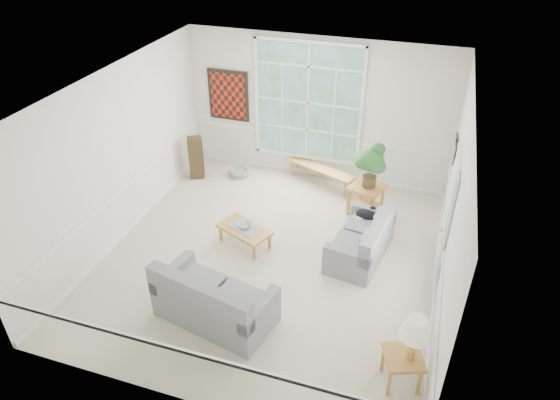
# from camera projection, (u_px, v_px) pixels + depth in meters

# --- Properties ---
(floor) EXTENTS (5.50, 6.00, 0.01)m
(floor) POSITION_uv_depth(u_px,v_px,m) (271.00, 256.00, 8.60)
(floor) COLOR #BCB69D
(floor) RESTS_ON ground
(ceiling) EXTENTS (5.50, 6.00, 0.02)m
(ceiling) POSITION_uv_depth(u_px,v_px,m) (269.00, 89.00, 6.97)
(ceiling) COLOR white
(ceiling) RESTS_ON ground
(wall_back) EXTENTS (5.50, 0.02, 3.00)m
(wall_back) POSITION_uv_depth(u_px,v_px,m) (318.00, 110.00, 10.18)
(wall_back) COLOR silver
(wall_back) RESTS_ON ground
(wall_front) EXTENTS (5.50, 0.02, 3.00)m
(wall_front) POSITION_uv_depth(u_px,v_px,m) (180.00, 316.00, 5.38)
(wall_front) COLOR silver
(wall_front) RESTS_ON ground
(wall_left) EXTENTS (0.02, 6.00, 3.00)m
(wall_left) POSITION_uv_depth(u_px,v_px,m) (118.00, 156.00, 8.50)
(wall_left) COLOR silver
(wall_left) RESTS_ON ground
(wall_right) EXTENTS (0.02, 6.00, 3.00)m
(wall_right) POSITION_uv_depth(u_px,v_px,m) (453.00, 212.00, 7.07)
(wall_right) COLOR silver
(wall_right) RESTS_ON ground
(window_back) EXTENTS (2.30, 0.08, 2.40)m
(window_back) POSITION_uv_depth(u_px,v_px,m) (308.00, 103.00, 10.12)
(window_back) COLOR white
(window_back) RESTS_ON wall_back
(entry_door) EXTENTS (0.08, 0.90, 2.10)m
(entry_door) POSITION_uv_depth(u_px,v_px,m) (446.00, 215.00, 7.80)
(entry_door) COLOR white
(entry_door) RESTS_ON floor
(door_sidelight) EXTENTS (0.08, 0.26, 1.90)m
(door_sidelight) POSITION_uv_depth(u_px,v_px,m) (446.00, 232.00, 7.25)
(door_sidelight) COLOR white
(door_sidelight) RESTS_ON wall_right
(wall_art) EXTENTS (0.90, 0.06, 1.10)m
(wall_art) POSITION_uv_depth(u_px,v_px,m) (228.00, 96.00, 10.59)
(wall_art) COLOR maroon
(wall_art) RESTS_ON wall_back
(wall_frame_near) EXTENTS (0.04, 0.26, 0.32)m
(wall_frame_near) POSITION_uv_depth(u_px,v_px,m) (454.00, 154.00, 8.45)
(wall_frame_near) COLOR black
(wall_frame_near) RESTS_ON wall_right
(wall_frame_far) EXTENTS (0.04, 0.26, 0.32)m
(wall_frame_far) POSITION_uv_depth(u_px,v_px,m) (455.00, 144.00, 8.77)
(wall_frame_far) COLOR black
(wall_frame_far) RESTS_ON wall_right
(loveseat_right) EXTENTS (1.00, 1.61, 0.81)m
(loveseat_right) POSITION_uv_depth(u_px,v_px,m) (361.00, 236.00, 8.40)
(loveseat_right) COLOR slate
(loveseat_right) RESTS_ON floor
(loveseat_front) EXTENTS (1.84, 1.22, 0.92)m
(loveseat_front) POSITION_uv_depth(u_px,v_px,m) (215.00, 294.00, 7.16)
(loveseat_front) COLOR slate
(loveseat_front) RESTS_ON floor
(coffee_table) EXTENTS (1.06, 0.83, 0.35)m
(coffee_table) POSITION_uv_depth(u_px,v_px,m) (245.00, 236.00, 8.78)
(coffee_table) COLOR #AE7737
(coffee_table) RESTS_ON floor
(pewter_bowl) EXTENTS (0.40, 0.40, 0.07)m
(pewter_bowl) POSITION_uv_depth(u_px,v_px,m) (245.00, 225.00, 8.71)
(pewter_bowl) COLOR #939398
(pewter_bowl) RESTS_ON coffee_table
(window_bench) EXTENTS (1.56, 0.86, 0.36)m
(window_bench) POSITION_uv_depth(u_px,v_px,m) (321.00, 176.00, 10.56)
(window_bench) COLOR #AE7737
(window_bench) RESTS_ON floor
(end_table) EXTENTS (0.75, 0.75, 0.59)m
(end_table) POSITION_uv_depth(u_px,v_px,m) (366.00, 199.00, 9.58)
(end_table) COLOR #AE7737
(end_table) RESTS_ON floor
(houseplant) EXTENTS (0.72, 0.72, 0.88)m
(houseplant) POSITION_uv_depth(u_px,v_px,m) (371.00, 166.00, 9.18)
(houseplant) COLOR #245526
(houseplant) RESTS_ON end_table
(side_table) EXTENTS (0.60, 0.60, 0.48)m
(side_table) POSITION_uv_depth(u_px,v_px,m) (401.00, 369.00, 6.33)
(side_table) COLOR #AE7737
(side_table) RESTS_ON floor
(table_lamp) EXTENTS (0.40, 0.40, 0.66)m
(table_lamp) POSITION_uv_depth(u_px,v_px,m) (414.00, 339.00, 6.00)
(table_lamp) COLOR white
(table_lamp) RESTS_ON side_table
(pet_bed) EXTENTS (0.53, 0.53, 0.13)m
(pet_bed) POSITION_uv_depth(u_px,v_px,m) (239.00, 173.00, 10.91)
(pet_bed) COLOR slate
(pet_bed) RESTS_ON floor
(floor_speaker) EXTENTS (0.36, 0.33, 0.94)m
(floor_speaker) POSITION_uv_depth(u_px,v_px,m) (196.00, 158.00, 10.63)
(floor_speaker) COLOR #3B2B18
(floor_speaker) RESTS_ON floor
(cat) EXTENTS (0.46, 0.43, 0.18)m
(cat) POSITION_uv_depth(u_px,v_px,m) (366.00, 214.00, 8.78)
(cat) COLOR black
(cat) RESTS_ON loveseat_right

